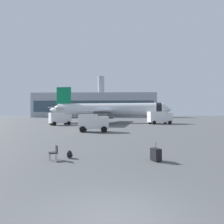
{
  "coord_description": "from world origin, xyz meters",
  "views": [
    {
      "loc": [
        0.15,
        -5.13,
        2.82
      ],
      "look_at": [
        -1.2,
        30.87,
        3.0
      ],
      "focal_mm": 31.9,
      "sensor_mm": 36.0,
      "label": 1
    }
  ],
  "objects_px": {
    "airplane_at_gate": "(108,110)",
    "safety_cone_near": "(158,122)",
    "airplane_taxiing": "(65,114)",
    "service_truck": "(60,118)",
    "cargo_van": "(93,122)",
    "traveller_backpack": "(70,154)",
    "safety_cone_mid": "(85,124)",
    "rolling_suitcase": "(156,154)",
    "gate_chair": "(54,152)",
    "fuel_truck": "(160,117)"
  },
  "relations": [
    {
      "from": "airplane_taxiing",
      "to": "cargo_van",
      "type": "xyz_separation_m",
      "value": [
        27.17,
        -81.69,
        -0.83
      ]
    },
    {
      "from": "safety_cone_near",
      "to": "safety_cone_mid",
      "type": "bearing_deg",
      "value": -146.38
    },
    {
      "from": "airplane_at_gate",
      "to": "airplane_taxiing",
      "type": "height_order",
      "value": "airplane_at_gate"
    },
    {
      "from": "airplane_taxiing",
      "to": "gate_chair",
      "type": "relative_size",
      "value": 25.69
    },
    {
      "from": "rolling_suitcase",
      "to": "gate_chair",
      "type": "distance_m",
      "value": 6.03
    },
    {
      "from": "safety_cone_near",
      "to": "fuel_truck",
      "type": "bearing_deg",
      "value": -96.0
    },
    {
      "from": "traveller_backpack",
      "to": "gate_chair",
      "type": "distance_m",
      "value": 0.99
    },
    {
      "from": "cargo_van",
      "to": "traveller_backpack",
      "type": "bearing_deg",
      "value": -87.48
    },
    {
      "from": "airplane_taxiing",
      "to": "fuel_truck",
      "type": "xyz_separation_m",
      "value": [
        41.24,
        -60.36,
        -0.51
      ]
    },
    {
      "from": "rolling_suitcase",
      "to": "airplane_at_gate",
      "type": "bearing_deg",
      "value": 97.0
    },
    {
      "from": "fuel_truck",
      "to": "traveller_backpack",
      "type": "distance_m",
      "value": 40.81
    },
    {
      "from": "safety_cone_mid",
      "to": "rolling_suitcase",
      "type": "distance_m",
      "value": 33.04
    },
    {
      "from": "safety_cone_near",
      "to": "traveller_backpack",
      "type": "relative_size",
      "value": 1.61
    },
    {
      "from": "cargo_van",
      "to": "safety_cone_mid",
      "type": "bearing_deg",
      "value": 104.5
    },
    {
      "from": "airplane_at_gate",
      "to": "safety_cone_near",
      "type": "distance_m",
      "value": 14.48
    },
    {
      "from": "fuel_truck",
      "to": "rolling_suitcase",
      "type": "height_order",
      "value": "fuel_truck"
    },
    {
      "from": "cargo_van",
      "to": "rolling_suitcase",
      "type": "bearing_deg",
      "value": -71.34
    },
    {
      "from": "fuel_truck",
      "to": "rolling_suitcase",
      "type": "relative_size",
      "value": 5.82
    },
    {
      "from": "service_truck",
      "to": "safety_cone_mid",
      "type": "bearing_deg",
      "value": -20.2
    },
    {
      "from": "airplane_at_gate",
      "to": "cargo_van",
      "type": "bearing_deg",
      "value": -91.05
    },
    {
      "from": "safety_cone_mid",
      "to": "traveller_backpack",
      "type": "relative_size",
      "value": 1.6
    },
    {
      "from": "airplane_taxiing",
      "to": "fuel_truck",
      "type": "height_order",
      "value": "airplane_taxiing"
    },
    {
      "from": "cargo_van",
      "to": "traveller_backpack",
      "type": "distance_m",
      "value": 17.27
    },
    {
      "from": "airplane_at_gate",
      "to": "rolling_suitcase",
      "type": "relative_size",
      "value": 32.5
    },
    {
      "from": "cargo_van",
      "to": "rolling_suitcase",
      "type": "xyz_separation_m",
      "value": [
        6.01,
        -17.78,
        -1.06
      ]
    },
    {
      "from": "safety_cone_mid",
      "to": "gate_chair",
      "type": "distance_m",
      "value": 31.79
    },
    {
      "from": "safety_cone_near",
      "to": "cargo_van",
      "type": "bearing_deg",
      "value": -119.34
    },
    {
      "from": "airplane_taxiing",
      "to": "cargo_van",
      "type": "relative_size",
      "value": 4.93
    },
    {
      "from": "airplane_at_gate",
      "to": "safety_cone_mid",
      "type": "height_order",
      "value": "airplane_at_gate"
    },
    {
      "from": "airplane_taxiing",
      "to": "service_truck",
      "type": "bearing_deg",
      "value": -75.31
    },
    {
      "from": "rolling_suitcase",
      "to": "safety_cone_near",
      "type": "bearing_deg",
      "value": 78.93
    },
    {
      "from": "safety_cone_mid",
      "to": "traveller_backpack",
      "type": "height_order",
      "value": "safety_cone_mid"
    },
    {
      "from": "airplane_taxiing",
      "to": "service_truck",
      "type": "height_order",
      "value": "airplane_taxiing"
    },
    {
      "from": "safety_cone_near",
      "to": "airplane_at_gate",
      "type": "bearing_deg",
      "value": 175.14
    },
    {
      "from": "safety_cone_near",
      "to": "safety_cone_mid",
      "type": "relative_size",
      "value": 1.0
    },
    {
      "from": "airplane_at_gate",
      "to": "fuel_truck",
      "type": "bearing_deg",
      "value": -22.99
    },
    {
      "from": "airplane_at_gate",
      "to": "safety_cone_near",
      "type": "height_order",
      "value": "airplane_at_gate"
    },
    {
      "from": "safety_cone_mid",
      "to": "rolling_suitcase",
      "type": "relative_size",
      "value": 0.7
    },
    {
      "from": "airplane_taxiing",
      "to": "safety_cone_near",
      "type": "relative_size",
      "value": 28.66
    },
    {
      "from": "airplane_at_gate",
      "to": "gate_chair",
      "type": "distance_m",
      "value": 44.96
    },
    {
      "from": "gate_chair",
      "to": "traveller_backpack",
      "type": "bearing_deg",
      "value": 34.58
    },
    {
      "from": "airplane_at_gate",
      "to": "safety_cone_mid",
      "type": "relative_size",
      "value": 46.44
    },
    {
      "from": "airplane_at_gate",
      "to": "airplane_taxiing",
      "type": "bearing_deg",
      "value": 116.87
    },
    {
      "from": "traveller_backpack",
      "to": "gate_chair",
      "type": "xyz_separation_m",
      "value": [
        -0.79,
        -0.54,
        0.27
      ]
    },
    {
      "from": "airplane_at_gate",
      "to": "airplane_taxiing",
      "type": "distance_m",
      "value": 61.23
    },
    {
      "from": "airplane_at_gate",
      "to": "safety_cone_mid",
      "type": "bearing_deg",
      "value": -107.1
    },
    {
      "from": "airplane_taxiing",
      "to": "gate_chair",
      "type": "distance_m",
      "value": 103.1
    },
    {
      "from": "service_truck",
      "to": "cargo_van",
      "type": "relative_size",
      "value": 1.16
    },
    {
      "from": "fuel_truck",
      "to": "safety_cone_near",
      "type": "height_order",
      "value": "fuel_truck"
    },
    {
      "from": "safety_cone_near",
      "to": "gate_chair",
      "type": "bearing_deg",
      "value": -108.47
    }
  ]
}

